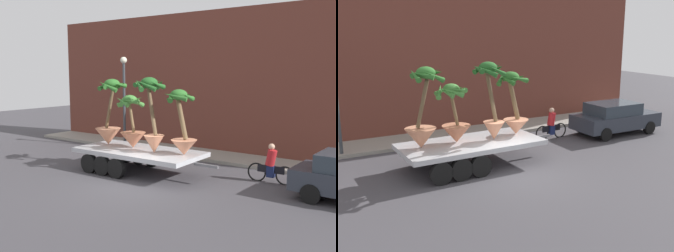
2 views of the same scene
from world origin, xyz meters
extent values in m
plane|color=#423F44|center=(0.00, 0.00, 0.00)|extent=(60.00, 60.00, 0.00)
cube|color=gray|center=(0.00, 6.10, 0.07)|extent=(24.00, 2.20, 0.15)
cube|color=brown|center=(0.00, 7.80, 3.64)|extent=(24.00, 1.20, 7.29)
cube|color=#B7BABF|center=(-1.10, 1.60, 0.89)|extent=(5.42, 2.64, 0.18)
cylinder|color=black|center=(-2.84, 2.73, 0.40)|extent=(0.81, 0.24, 0.80)
cylinder|color=black|center=(-2.78, 0.38, 0.40)|extent=(0.81, 0.24, 0.80)
cylinder|color=black|center=(-2.09, 2.75, 0.40)|extent=(0.81, 0.24, 0.80)
cylinder|color=black|center=(-2.03, 0.40, 0.40)|extent=(0.81, 0.24, 0.80)
cylinder|color=black|center=(-1.34, 2.77, 0.40)|extent=(0.81, 0.24, 0.80)
cylinder|color=black|center=(-1.28, 0.42, 0.40)|extent=(0.81, 0.24, 0.80)
cube|color=slate|center=(2.08, 1.68, 0.74)|extent=(1.00, 0.12, 0.10)
cone|color=#C17251|center=(-1.60, 1.81, 1.31)|extent=(1.09, 1.09, 0.66)
cylinder|color=brown|center=(-1.68, 1.81, 2.33)|extent=(0.38, 0.13, 1.39)
ellipsoid|color=#428438|center=(-1.76, 1.81, 3.03)|extent=(0.60, 0.60, 0.38)
cone|color=#428438|center=(-1.36, 1.80, 2.94)|extent=(0.21, 0.81, 0.50)
cone|color=#428438|center=(-1.51, 2.02, 2.98)|extent=(0.59, 0.65, 0.33)
cone|color=#428438|center=(-1.89, 2.20, 2.96)|extent=(0.86, 0.46, 0.45)
cone|color=#428438|center=(-2.14, 2.00, 2.94)|extent=(0.56, 0.85, 0.54)
cone|color=#428438|center=(-2.03, 1.62, 2.95)|extent=(0.56, 0.69, 0.44)
cone|color=#428438|center=(-1.83, 1.43, 2.96)|extent=(0.83, 0.35, 0.46)
cone|color=#428438|center=(-1.54, 1.50, 2.99)|extent=(0.75, 0.62, 0.32)
cone|color=tan|center=(1.00, 1.82, 1.28)|extent=(1.02, 1.02, 0.60)
cylinder|color=brown|center=(0.87, 1.82, 2.45)|extent=(0.59, 0.18, 1.73)
ellipsoid|color=#2D6B28|center=(0.75, 1.82, 3.31)|extent=(0.67, 0.67, 0.42)
cone|color=#2D6B28|center=(1.14, 1.85, 3.26)|extent=(0.26, 0.82, 0.41)
cone|color=#2D6B28|center=(0.91, 2.11, 3.26)|extent=(0.71, 0.51, 0.37)
cone|color=#2D6B28|center=(0.46, 2.08, 3.22)|extent=(0.68, 0.73, 0.52)
cone|color=#2D6B28|center=(0.48, 1.62, 3.23)|extent=(0.57, 0.68, 0.46)
cone|color=#2D6B28|center=(0.89, 1.39, 3.27)|extent=(0.94, 0.48, 0.40)
cone|color=tan|center=(-0.19, 1.46, 1.33)|extent=(0.82, 0.82, 0.71)
cylinder|color=brown|center=(-0.31, 1.46, 2.73)|extent=(0.54, 0.15, 2.07)
ellipsoid|color=#235B23|center=(-0.42, 1.46, 3.76)|extent=(0.68, 0.68, 0.43)
cone|color=#235B23|center=(-0.01, 1.44, 3.71)|extent=(0.24, 0.85, 0.43)
cone|color=#235B23|center=(-0.15, 1.81, 3.70)|extent=(0.83, 0.71, 0.48)
cone|color=#235B23|center=(-0.56, 1.80, 3.70)|extent=(0.78, 0.46, 0.41)
cone|color=#235B23|center=(-0.82, 1.47, 3.73)|extent=(0.22, 0.83, 0.33)
cone|color=#235B23|center=(-0.66, 1.11, 3.68)|extent=(0.82, 0.65, 0.53)
cone|color=#235B23|center=(-0.27, 1.05, 3.68)|extent=(0.90, 0.50, 0.53)
cone|color=tan|center=(-3.00, 1.74, 1.34)|extent=(1.13, 1.13, 0.73)
cylinder|color=brown|center=(-2.86, 1.74, 2.69)|extent=(0.62, 0.14, 1.94)
ellipsoid|color=#2D6B28|center=(-2.71, 1.74, 3.67)|extent=(0.68, 0.68, 0.43)
cone|color=#2D6B28|center=(-2.31, 1.82, 3.64)|extent=(0.35, 0.86, 0.32)
cone|color=#2D6B28|center=(-2.52, 2.13, 3.62)|extent=(0.89, 0.57, 0.38)
cone|color=#2D6B28|center=(-2.83, 2.08, 3.62)|extent=(0.76, 0.43, 0.35)
cone|color=#2D6B28|center=(-3.11, 1.72, 3.60)|extent=(0.24, 0.83, 0.47)
cone|color=#2D6B28|center=(-2.90, 1.42, 3.62)|extent=(0.76, 0.57, 0.37)
cone|color=#2D6B28|center=(-2.56, 1.33, 3.58)|extent=(0.90, 0.48, 0.55)
torus|color=black|center=(4.46, 3.44, 0.34)|extent=(0.74, 0.11, 0.74)
torus|color=black|center=(3.36, 3.37, 0.34)|extent=(0.74, 0.11, 0.74)
cube|color=black|center=(3.91, 3.40, 0.52)|extent=(1.04, 0.13, 0.28)
cylinder|color=red|center=(3.91, 3.40, 0.97)|extent=(0.46, 0.37, 0.65)
sphere|color=tan|center=(3.91, 3.40, 1.39)|extent=(0.24, 0.24, 0.24)
cube|color=navy|center=(3.91, 3.40, 0.44)|extent=(0.29, 0.26, 0.44)
cube|color=#2D333D|center=(7.31, 2.68, 0.67)|extent=(4.42, 1.96, 0.70)
cube|color=#2D3842|center=(7.09, 2.69, 1.30)|extent=(2.44, 1.74, 0.56)
cylinder|color=black|center=(8.75, 3.56, 0.32)|extent=(0.64, 0.21, 0.64)
cylinder|color=black|center=(8.73, 1.76, 0.32)|extent=(0.64, 0.21, 0.64)
cylinder|color=black|center=(5.90, 3.60, 0.32)|extent=(0.64, 0.21, 0.64)
cylinder|color=black|center=(5.87, 1.81, 0.32)|extent=(0.64, 0.21, 0.64)
camera|label=1|loc=(9.49, -10.84, 4.19)|focal=42.82mm
camera|label=2|loc=(-7.33, -12.14, 5.21)|focal=44.12mm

